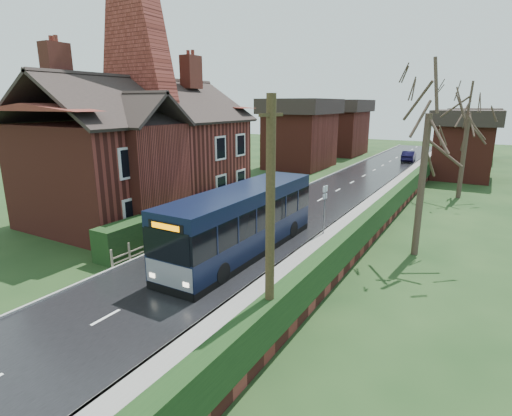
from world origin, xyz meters
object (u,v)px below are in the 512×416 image
Objects in this scene: brick_house at (144,147)px; car_silver at (200,226)px; car_green at (188,239)px; telegraph_pole at (270,233)px; bus at (242,222)px; bus_stop_sign at (325,203)px.

brick_house reaches higher than car_silver.
brick_house is 9.20m from car_green.
brick_house is at bearing 153.29° from telegraph_pole.
brick_house is 3.29× the size of car_green.
brick_house is at bearing 161.12° from bus.
car_green is at bearing -31.93° from brick_house.
car_green is 7.58m from bus_stop_sign.
bus_stop_sign is at bearing 49.69° from car_green.
telegraph_pole is (2.53, -11.00, 1.83)m from bus_stop_sign.
bus reaches higher than car_silver.
bus is at bearing 134.70° from telegraph_pole.
bus_stop_sign is 11.43m from telegraph_pole.
brick_house is at bearing 155.35° from car_silver.
car_silver is at bearing 145.38° from telegraph_pole.
bus is at bearing -18.86° from brick_house.
brick_house reaches higher than telegraph_pole.
telegraph_pole is (7.40, -5.33, 3.07)m from car_green.
car_silver is at bearing 111.71° from car_green.
telegraph_pole is at bearing -33.92° from brick_house.
bus is at bearing -111.19° from bus_stop_sign.
brick_house reaches higher than car_green.
car_green is 0.60× the size of telegraph_pole.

